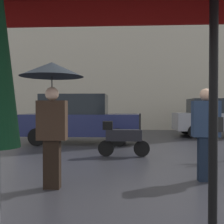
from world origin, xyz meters
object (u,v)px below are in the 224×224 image
at_px(parked_car_right, 217,117).
at_px(pedestrian_with_bag, 206,129).
at_px(parked_scooter, 122,137).
at_px(parked_car_left, 79,118).
at_px(pedestrian_with_umbrella, 52,88).

bearing_deg(parked_car_right, pedestrian_with_bag, 62.44).
height_order(parked_scooter, parked_car_right, parked_car_right).
xyz_separation_m(pedestrian_with_bag, parked_car_right, (2.91, 7.96, -0.07)).
bearing_deg(pedestrian_with_bag, parked_car_left, -137.04).
height_order(pedestrian_with_bag, parked_scooter, pedestrian_with_bag).
bearing_deg(parked_scooter, parked_car_left, 116.44).
xyz_separation_m(parked_scooter, parked_car_left, (-1.74, 2.86, 0.41)).
distance_m(parked_scooter, parked_car_left, 3.38).
xyz_separation_m(pedestrian_with_bag, parked_scooter, (-1.63, 2.45, -0.44)).
relative_size(pedestrian_with_bag, parked_car_left, 0.39).
bearing_deg(pedestrian_with_umbrella, parked_scooter, -41.43).
distance_m(parked_scooter, parked_car_right, 7.15).
height_order(parked_car_left, parked_car_right, parked_car_left).
bearing_deg(parked_car_left, parked_scooter, -70.42).
bearing_deg(pedestrian_with_umbrella, parked_car_left, -14.92).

